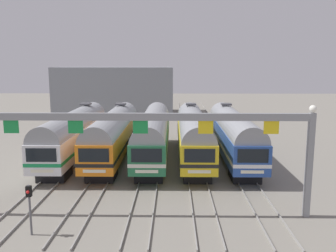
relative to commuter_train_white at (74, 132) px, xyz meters
name	(u,v)px	position (x,y,z in m)	size (l,w,h in m)	color
ground_plane	(154,159)	(7.84, 0.00, -2.69)	(160.00, 160.00, 0.00)	gray
track_bed	(160,128)	(7.84, 17.00, -2.61)	(17.18, 70.00, 0.15)	gray
commuter_train_white	(74,132)	(0.00, 0.00, 0.00)	(2.88, 18.06, 5.05)	white
commuter_train_orange	(114,132)	(3.92, 0.00, 0.00)	(2.88, 18.06, 5.05)	orange
commuter_train_green	(153,133)	(7.84, 0.00, 0.00)	(2.88, 18.06, 4.77)	#236B42
commuter_train_yellow	(193,133)	(11.76, 0.00, 0.00)	(2.88, 18.06, 5.05)	gold
commuter_train_blue	(233,133)	(15.68, 0.00, 0.00)	(2.88, 18.06, 5.05)	#284C9E
catenary_gantry	(141,134)	(7.84, -13.50, 2.54)	(20.92, 0.44, 6.97)	gray
yard_signal_mast	(29,200)	(1.96, -16.23, -0.67)	(0.28, 0.35, 2.89)	#59595E
maintenance_building	(115,90)	(-1.35, 34.17, 1.68)	(22.05, 10.00, 8.74)	gray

